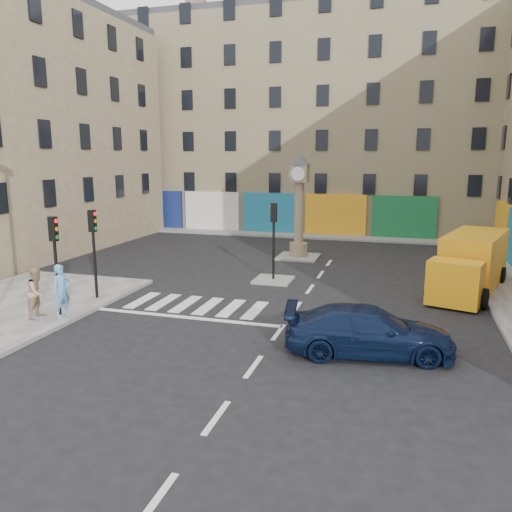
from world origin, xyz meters
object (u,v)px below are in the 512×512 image
at_px(traffic_light_left_far, 93,240).
at_px(traffic_light_island, 274,229).
at_px(navy_sedan, 369,331).
at_px(pedestrian_tan, 38,292).
at_px(clock_pillar, 299,199).
at_px(traffic_light_left_near, 55,250).
at_px(pedestrian_blue, 62,291).
at_px(yellow_van, 471,263).

distance_m(traffic_light_left_far, traffic_light_island, 8.30).
bearing_deg(traffic_light_island, navy_sedan, -57.72).
bearing_deg(pedestrian_tan, clock_pillar, -27.71).
bearing_deg(traffic_light_left_near, traffic_light_left_far, 90.00).
height_order(traffic_light_island, pedestrian_blue, traffic_light_island).
height_order(yellow_van, pedestrian_tan, yellow_van).
relative_size(navy_sedan, yellow_van, 0.70).
xyz_separation_m(traffic_light_left_near, clock_pillar, (6.30, 13.80, 0.93)).
relative_size(traffic_light_left_far, pedestrian_tan, 1.94).
bearing_deg(clock_pillar, pedestrian_tan, -115.38).
bearing_deg(yellow_van, clock_pillar, 167.37).
bearing_deg(traffic_light_island, clock_pillar, 90.00).
xyz_separation_m(navy_sedan, pedestrian_blue, (-11.10, 0.10, 0.39)).
bearing_deg(clock_pillar, traffic_light_left_near, -114.55).
xyz_separation_m(navy_sedan, pedestrian_tan, (-11.89, -0.23, 0.36)).
xyz_separation_m(traffic_light_left_near, navy_sedan, (11.40, -0.28, -1.88)).
bearing_deg(traffic_light_left_far, traffic_light_island, 40.60).
relative_size(traffic_light_left_near, navy_sedan, 0.72).
distance_m(traffic_light_left_near, pedestrian_blue, 1.52).
height_order(clock_pillar, pedestrian_tan, clock_pillar).
bearing_deg(traffic_light_left_far, pedestrian_tan, -99.46).
distance_m(clock_pillar, pedestrian_blue, 15.40).
height_order(traffic_light_left_far, traffic_light_island, traffic_light_left_far).
relative_size(traffic_light_island, clock_pillar, 0.61).
height_order(traffic_light_left_near, traffic_light_island, traffic_light_left_near).
distance_m(traffic_light_left_near, pedestrian_tan, 1.67).
distance_m(traffic_light_left_far, yellow_van, 16.56).
xyz_separation_m(traffic_light_left_far, pedestrian_blue, (0.30, -2.59, -1.48)).
bearing_deg(traffic_light_island, traffic_light_left_near, -128.93).
relative_size(yellow_van, pedestrian_blue, 3.70).
height_order(navy_sedan, yellow_van, yellow_van).
bearing_deg(navy_sedan, traffic_light_left_near, 79.71).
bearing_deg(clock_pillar, yellow_van, -29.80).
relative_size(traffic_light_left_far, clock_pillar, 0.61).
relative_size(traffic_light_left_near, yellow_van, 0.51).
bearing_deg(yellow_van, pedestrian_tan, -132.67).
height_order(navy_sedan, pedestrian_tan, pedestrian_tan).
bearing_deg(yellow_van, traffic_light_island, -157.40).
relative_size(traffic_light_island, pedestrian_blue, 1.87).
relative_size(traffic_light_island, navy_sedan, 0.72).
height_order(yellow_van, pedestrian_blue, yellow_van).
bearing_deg(pedestrian_tan, navy_sedan, -91.25).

